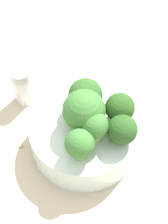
# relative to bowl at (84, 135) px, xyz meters

# --- Properties ---
(ground_plane) EXTENTS (3.00, 3.00, 0.00)m
(ground_plane) POSITION_rel_bowl_xyz_m (0.00, 0.00, -0.03)
(ground_plane) COLOR beige
(bowl) EXTENTS (0.15, 0.15, 0.05)m
(bowl) POSITION_rel_bowl_xyz_m (0.00, 0.00, 0.00)
(bowl) COLOR silver
(bowl) RESTS_ON ground_plane
(broccoli_floret_0) EXTENTS (0.04, 0.04, 0.05)m
(broccoli_floret_0) POSITION_rel_bowl_xyz_m (0.00, 0.05, 0.05)
(broccoli_floret_0) COLOR #7A9E5B
(broccoli_floret_0) RESTS_ON bowl
(broccoli_floret_1) EXTENTS (0.06, 0.06, 0.06)m
(broccoli_floret_1) POSITION_rel_bowl_xyz_m (0.00, -0.00, 0.06)
(broccoli_floret_1) COLOR #8EB770
(broccoli_floret_1) RESTS_ON bowl
(broccoli_floret_2) EXTENTS (0.04, 0.04, 0.05)m
(broccoli_floret_2) POSITION_rel_bowl_xyz_m (-0.03, 0.04, 0.05)
(broccoli_floret_2) COLOR #8EB770
(broccoli_floret_2) RESTS_ON bowl
(broccoli_floret_3) EXTENTS (0.04, 0.04, 0.05)m
(broccoli_floret_3) POSITION_rel_bowl_xyz_m (0.04, 0.01, 0.05)
(broccoli_floret_3) COLOR #84AD66
(broccoli_floret_3) RESTS_ON bowl
(broccoli_floret_4) EXTENTS (0.04, 0.04, 0.05)m
(broccoli_floret_4) POSITION_rel_bowl_xyz_m (0.01, 0.02, 0.06)
(broccoli_floret_4) COLOR #84AD66
(broccoli_floret_4) RESTS_ON bowl
(broccoli_floret_5) EXTENTS (0.05, 0.05, 0.06)m
(broccoli_floret_5) POSITION_rel_bowl_xyz_m (-0.02, -0.01, 0.06)
(broccoli_floret_5) COLOR #7A9E5B
(broccoli_floret_5) RESTS_ON bowl
(pepper_shaker) EXTENTS (0.03, 0.03, 0.07)m
(pepper_shaker) POSITION_rel_bowl_xyz_m (-0.04, -0.12, 0.01)
(pepper_shaker) COLOR silver
(pepper_shaker) RESTS_ON ground_plane
(almond_crumb_1) EXTENTS (0.01, 0.01, 0.01)m
(almond_crumb_1) POSITION_rel_bowl_xyz_m (0.04, -0.08, -0.02)
(almond_crumb_1) COLOR tan
(almond_crumb_1) RESTS_ON ground_plane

